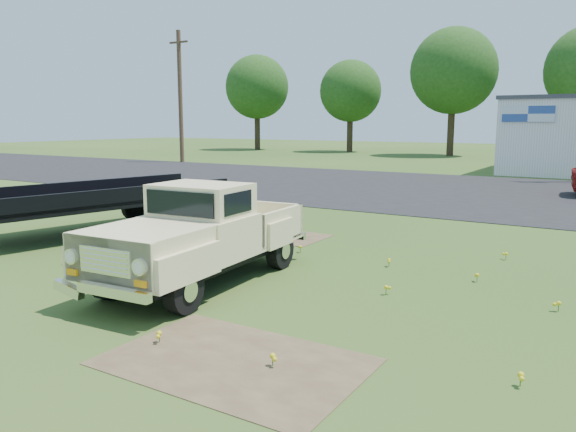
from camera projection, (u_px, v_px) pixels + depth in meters
The scene contains 10 objects.
ground at pixel (270, 282), 9.87m from camera, with size 140.00×140.00×0.00m, color #294C18.
asphalt_lot at pixel (476, 193), 22.46m from camera, with size 90.00×14.00×0.02m, color black.
dirt_patch_a at pixel (235, 362), 6.57m from camera, with size 3.00×2.00×0.01m, color #4E3C2A.
dirt_patch_b at pixel (280, 236), 13.84m from camera, with size 2.20×1.60×0.01m, color #4E3C2A.
utility_pole_west at pixel (180, 96), 38.97m from camera, with size 1.60×0.30×9.00m.
treeline_a at pixel (257, 87), 56.91m from camera, with size 6.40×6.40×9.52m.
treeline_b at pixel (351, 91), 52.67m from camera, with size 5.76×5.76×8.57m.
treeline_c at pixel (454, 71), 46.03m from camera, with size 7.04×7.04×10.47m.
vintage_pickup_truck at pixel (202, 233), 9.72m from camera, with size 1.87×4.81×1.75m, color beige, non-canonical shape.
flatbed_trailer at pixel (101, 195), 14.30m from camera, with size 2.34×7.01×1.91m, color black, non-canonical shape.
Camera 1 is at (5.29, -7.95, 2.77)m, focal length 35.00 mm.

